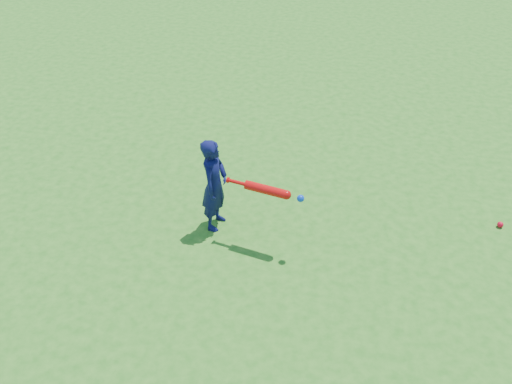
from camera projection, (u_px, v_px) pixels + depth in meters
ground at (229, 197)px, 7.03m from camera, size 80.00×80.00×0.00m
child at (214, 185)px, 6.28m from camera, size 0.33×0.44×1.12m
ground_ball_red at (500, 225)px, 6.54m from camera, size 0.07×0.07×0.07m
bat_swing at (269, 191)px, 5.93m from camera, size 0.85×0.26×0.10m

